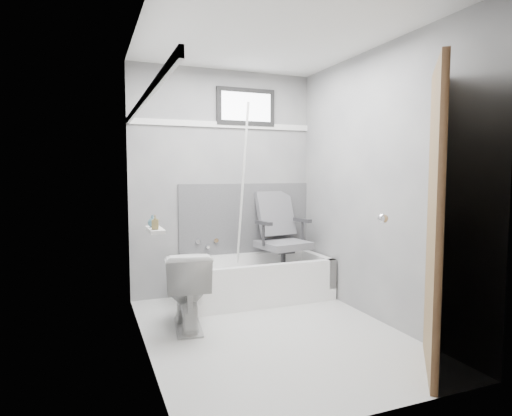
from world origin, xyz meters
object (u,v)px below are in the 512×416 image
office_chair (283,238)px  soap_bottle_b (152,221)px  bathtub (256,279)px  soap_bottle_a (155,222)px  door (504,224)px  toilet (187,290)px

office_chair → soap_bottle_b: (-1.50, -0.95, 0.34)m
bathtub → soap_bottle_a: 1.74m
bathtub → door: (0.75, -2.21, 0.79)m
bathtub → soap_bottle_b: 1.65m
office_chair → toilet: size_ratio=1.49×
bathtub → door: door is taller
office_chair → soap_bottle_b: size_ratio=11.46×
toilet → soap_bottle_b: 0.79m
toilet → soap_bottle_b: soap_bottle_b is taller
door → soap_bottle_a: 2.25m
toilet → door: (1.60, -1.65, 0.67)m
bathtub → office_chair: bearing=8.5°
office_chair → soap_bottle_a: office_chair is taller
bathtub → soap_bottle_a: (-1.17, -1.04, 0.76)m
office_chair → toilet: (-1.18, -0.61, -0.29)m
door → soap_bottle_b: 2.33m
bathtub → door: 2.46m
bathtub → soap_bottle_b: (-1.17, -0.90, 0.75)m
bathtub → soap_bottle_b: bearing=-142.5°
toilet → soap_bottle_a: (-0.32, -0.48, 0.64)m
bathtub → toilet: (-0.85, -0.56, 0.12)m
bathtub → soap_bottle_b: size_ratio=17.37×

